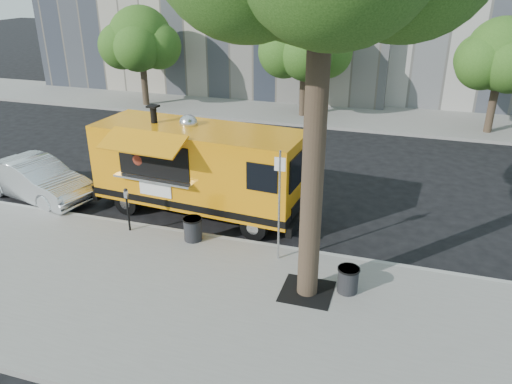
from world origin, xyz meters
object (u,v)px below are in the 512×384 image
far_tree_b (305,43)px  trash_bin_left (193,228)px  parking_meter (127,204)px  sign_post (279,200)px  far_tree_a (140,38)px  food_truck (197,167)px  trash_bin_right (348,279)px  sedan (36,179)px  far_tree_c (502,54)px

far_tree_b → trash_bin_left: (-0.00, -14.00, -3.33)m
parking_meter → sign_post: bearing=-2.5°
far_tree_a → far_tree_b: bearing=2.5°
far_tree_a → food_truck: size_ratio=0.77×
trash_bin_right → far_tree_a: bearing=132.4°
food_truck → trash_bin_right: food_truck is taller
sign_post → trash_bin_right: bearing=-25.8°
trash_bin_right → sedan: bearing=167.0°
far_tree_a → trash_bin_left: bearing=-56.5°
far_tree_c → trash_bin_left: size_ratio=7.86×
sedan → far_tree_a: bearing=26.1°
food_truck → trash_bin_left: (0.62, -1.87, -1.07)m
far_tree_b → parking_meter: (-2.00, -14.05, -2.85)m
far_tree_c → trash_bin_left: bearing=-123.3°
far_tree_b → far_tree_c: far_tree_b is taller
far_tree_b → far_tree_c: bearing=-1.9°
food_truck → sedan: size_ratio=1.64×
far_tree_c → sedan: far_tree_c is taller
far_tree_c → parking_meter: bearing=-128.7°
food_truck → trash_bin_right: bearing=-26.1°
sign_post → food_truck: size_ratio=0.43×
far_tree_c → food_truck: bearing=-129.1°
far_tree_a → sign_post: size_ratio=1.79×
sign_post → parking_meter: size_ratio=2.25×
sedan → trash_bin_left: bearing=-87.9°
trash_bin_left → far_tree_a: bearing=123.5°
trash_bin_right → far_tree_b: bearing=106.5°
parking_meter → food_truck: 2.44m
parking_meter → food_truck: food_truck is taller
far_tree_c → food_truck: (-9.62, -11.83, -2.15)m
far_tree_a → food_truck: 14.58m
sign_post → parking_meter: 4.64m
far_tree_b → sedan: 14.52m
trash_bin_right → far_tree_c: bearing=73.2°
parking_meter → food_truck: (1.38, 1.92, 0.59)m
sedan → trash_bin_left: 6.44m
sign_post → far_tree_a: bearing=129.8°
sign_post → far_tree_b: bearing=100.1°
sign_post → sedan: size_ratio=0.71×
far_tree_b → sign_post: far_tree_b is taller
far_tree_c → trash_bin_left: (-9.00, -13.70, -3.22)m
far_tree_b → sedan: size_ratio=1.30×
far_tree_c → sign_post: far_tree_c is taller
far_tree_b → food_truck: bearing=-92.9°
far_tree_c → parking_meter: size_ratio=3.90×
sedan → trash_bin_right: sedan is taller
sign_post → trash_bin_right: size_ratio=4.74×
far_tree_b → far_tree_c: 9.01m
far_tree_b → sign_post: size_ratio=1.83×
trash_bin_left → sign_post: bearing=-5.6°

